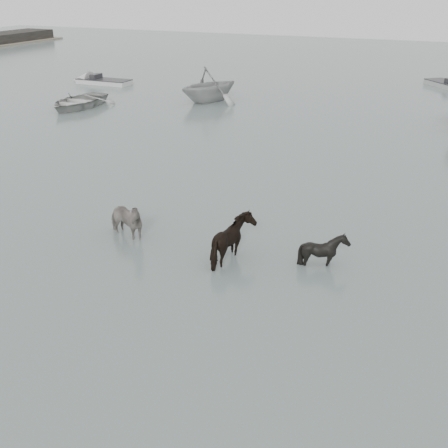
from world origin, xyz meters
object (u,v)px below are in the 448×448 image
(rowboat_lead, at_px, (78,100))
(pony_pinto, at_px, (124,216))
(pony_dark, at_px, (234,236))
(pony_black, at_px, (324,245))

(rowboat_lead, bearing_deg, pony_pinto, -50.24)
(pony_pinto, relative_size, rowboat_lead, 0.35)
(pony_dark, bearing_deg, pony_black, -92.92)
(pony_dark, relative_size, rowboat_lead, 0.32)
(pony_dark, xyz_separation_m, rowboat_lead, (-17.80, 15.99, -0.28))
(pony_pinto, bearing_deg, pony_black, -66.22)
(pony_dark, relative_size, pony_black, 1.21)
(pony_pinto, xyz_separation_m, pony_dark, (3.90, -0.09, 0.04))
(pony_pinto, height_order, pony_dark, pony_dark)
(pony_pinto, relative_size, pony_black, 1.36)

